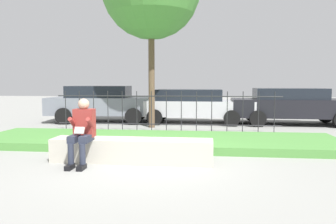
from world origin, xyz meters
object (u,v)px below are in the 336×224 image
object	(u,v)px
person_seated_reader	(82,129)
car_parked_left	(103,103)
stone_bench	(132,152)
car_parked_right	(293,105)
car_parked_center	(193,105)

from	to	relation	value
person_seated_reader	car_parked_left	size ratio (longest dim) A/B	0.29
stone_bench	car_parked_left	distance (m)	6.97
stone_bench	car_parked_right	bearing A→B (deg)	53.69
car_parked_center	car_parked_right	bearing A→B (deg)	-0.14
person_seated_reader	car_parked_center	world-z (taller)	car_parked_center
car_parked_center	car_parked_left	size ratio (longest dim) A/B	1.04
car_parked_center	car_parked_right	distance (m)	3.73
stone_bench	car_parked_left	xyz separation A→B (m)	(-2.63, 6.43, 0.56)
car_parked_left	car_parked_right	bearing A→B (deg)	-4.32
person_seated_reader	car_parked_left	xyz separation A→B (m)	(-1.75, 6.75, 0.07)
person_seated_reader	car_parked_right	size ratio (longest dim) A/B	0.28
person_seated_reader	car_parked_right	distance (m)	8.69
stone_bench	car_parked_left	bearing A→B (deg)	112.26
car_parked_left	person_seated_reader	bearing A→B (deg)	-79.29
car_parked_right	car_parked_left	bearing A→B (deg)	-179.58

